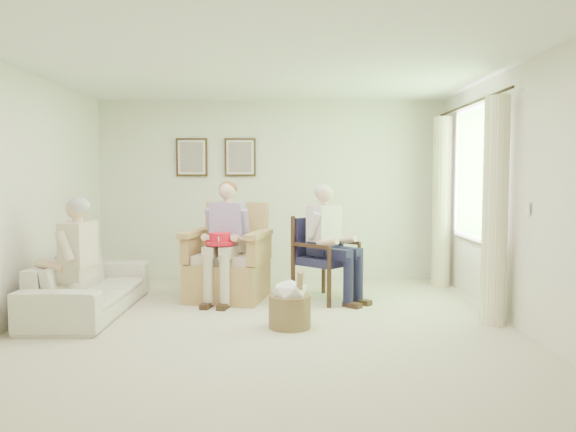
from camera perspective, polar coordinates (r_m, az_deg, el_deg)
The scene contains 19 objects.
floor at distance 5.64m, azimuth -2.43°, elevation -11.41°, with size 5.50×5.50×0.00m, color beige.
back_wall at distance 8.19m, azimuth -1.70°, elevation 2.61°, with size 5.00×0.04×2.60m, color silver.
front_wall at distance 2.70m, azimuth -4.82°, elevation -0.22°, with size 5.00×0.04×2.60m, color silver.
left_wall at distance 6.08m, azimuth -26.76°, elevation 1.71°, with size 0.04×5.50×2.60m, color silver.
right_wall at distance 5.89m, azimuth 22.62°, elevation 1.77°, with size 0.04×5.50×2.60m, color silver.
ceiling at distance 5.55m, azimuth -2.52°, elevation 15.46°, with size 5.00×5.50×0.02m, color white.
window at distance 7.00m, azimuth 18.60°, elevation 4.51°, with size 0.13×2.50×1.63m.
curtain_left at distance 6.04m, azimuth 20.29°, elevation 0.45°, with size 0.34×0.34×2.30m, color #F3E3BE.
curtain_right at distance 7.91m, azimuth 15.33°, elevation 1.34°, with size 0.34×0.34×2.30m, color #F3E3BE.
framed_print_left at distance 8.26m, azimuth -9.75°, elevation 5.90°, with size 0.45×0.05×0.55m.
framed_print_right at distance 8.17m, azimuth -4.88°, elevation 5.97°, with size 0.45×0.05×0.55m.
wicker_armchair at distance 6.97m, azimuth -6.11°, elevation -5.32°, with size 0.92×0.91×1.17m.
wood_armchair at distance 6.92m, azimuth 3.85°, elevation -3.91°, with size 0.65×0.61×1.00m.
sofa at distance 6.61m, azimuth -19.45°, elevation -6.65°, with size 0.81×2.07×0.60m, color silver.
person_wicker at distance 6.75m, azimuth -6.28°, elevation -1.60°, with size 0.40×0.63×1.41m.
person_dark at distance 6.72m, azimuth 3.96°, elevation -1.85°, with size 0.40×0.63×1.38m.
person_sofa at distance 6.11m, azimuth -21.00°, elevation -3.59°, with size 0.42×0.62×1.26m.
red_hat at distance 6.58m, azimuth -6.92°, elevation -2.43°, with size 0.34×0.34×0.14m.
hatbox at distance 5.63m, azimuth 0.20°, elevation -8.91°, with size 0.52×0.52×0.62m.
Camera 1 is at (0.22, -5.43, 1.50)m, focal length 35.00 mm.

